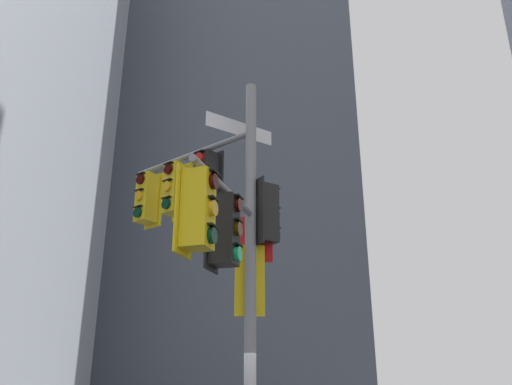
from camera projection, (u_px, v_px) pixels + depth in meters
building_mid_block at (223, 113)px, 40.11m from camera, size 16.60×16.60×43.42m
signal_pole_assembly at (215, 226)px, 8.62m from camera, size 2.82×4.35×7.11m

